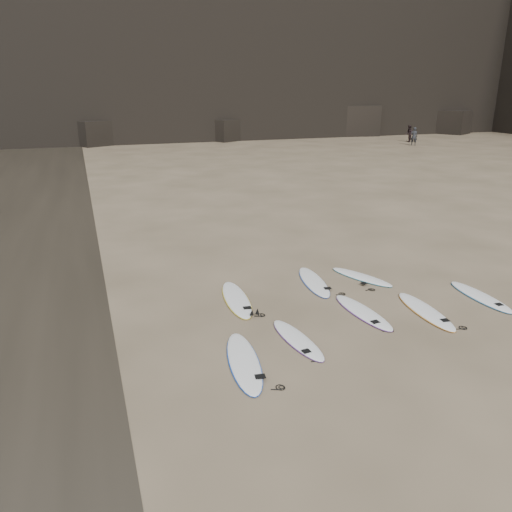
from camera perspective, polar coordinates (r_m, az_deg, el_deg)
The scene contains 11 objects.
ground at distance 13.78m, azimuth 15.11°, elevation -6.80°, with size 240.00×240.00×0.00m, color #897559.
surfboard_0 at distance 11.26m, azimuth -1.39°, elevation -11.94°, with size 0.65×2.70×0.10m, color white.
surfboard_1 at distance 12.20m, azimuth 4.76°, elevation -9.46°, with size 0.55×2.28×0.08m, color white.
surfboard_2 at distance 13.83m, azimuth 12.12°, elevation -6.25°, with size 0.59×2.48×0.09m, color white.
surfboard_3 at distance 14.34m, azimuth 18.80°, elevation -5.93°, with size 0.61×2.55×0.09m, color white.
surfboard_4 at distance 15.87m, azimuth 24.26°, elevation -4.22°, with size 0.58×2.44×0.09m, color white.
surfboard_5 at distance 14.31m, azimuth -2.24°, elevation -4.91°, with size 0.65×2.70×0.10m, color white.
surfboard_6 at distance 15.64m, azimuth 6.62°, elevation -2.90°, with size 0.62×2.59×0.09m, color white.
surfboard_7 at distance 16.29m, azimuth 11.95°, elevation -2.33°, with size 0.55×2.27×0.08m, color white.
person_a at distance 54.96m, azimuth 17.61°, elevation 12.91°, with size 0.67×0.44×1.84m, color #222327.
person_b at distance 58.22m, azimuth 17.08°, elevation 13.23°, with size 0.88×0.68×1.81m, color black.
Camera 1 is at (-7.32, -10.12, 5.82)m, focal length 35.00 mm.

